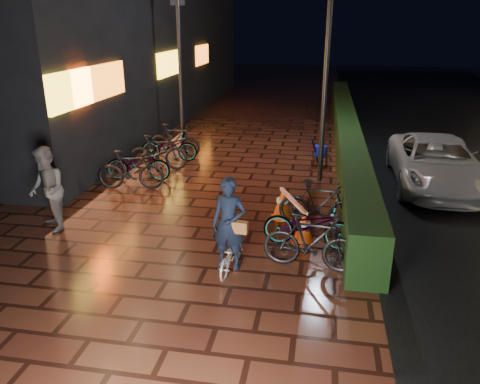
% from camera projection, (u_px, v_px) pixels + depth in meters
% --- Properties ---
extents(ground, '(80.00, 80.00, 0.00)m').
position_uv_depth(ground, '(200.00, 227.00, 9.96)').
color(ground, '#381911').
rests_on(ground, ground).
extents(hedge, '(0.70, 20.00, 1.00)m').
position_uv_depth(hedge, '(346.00, 129.00, 16.65)').
color(hedge, black).
rests_on(hedge, ground).
extents(bystander_person, '(1.08, 1.10, 1.79)m').
position_uv_depth(bystander_person, '(47.00, 190.00, 9.55)').
color(bystander_person, '#59595B').
rests_on(bystander_person, ground).
extents(van, '(2.23, 4.64, 1.27)m').
position_uv_depth(van, '(436.00, 163.00, 12.24)').
color(van, '#A9AAAE').
rests_on(van, ground).
extents(storefront_block, '(12.09, 22.00, 9.00)m').
position_uv_depth(storefront_block, '(54.00, 12.00, 20.59)').
color(storefront_block, black).
rests_on(storefront_block, ground).
extents(lamp_post_hedge, '(0.47, 0.25, 5.05)m').
position_uv_depth(lamp_post_hedge, '(326.00, 77.00, 11.99)').
color(lamp_post_hedge, black).
rests_on(lamp_post_hedge, ground).
extents(lamp_post_sf, '(0.47, 0.22, 4.95)m').
position_uv_depth(lamp_post_sf, '(180.00, 65.00, 16.09)').
color(lamp_post_sf, black).
rests_on(lamp_post_sf, ground).
extents(cyclist, '(0.65, 1.25, 1.73)m').
position_uv_depth(cyclist, '(230.00, 238.00, 8.01)').
color(cyclist, silver).
rests_on(cyclist, ground).
extents(traffic_barrier, '(1.02, 1.69, 0.70)m').
position_uv_depth(traffic_barrier, '(292.00, 215.00, 9.72)').
color(traffic_barrier, '#E6440C').
rests_on(traffic_barrier, ground).
extents(cart_assembly, '(0.55, 0.50, 0.92)m').
position_uv_depth(cart_assembly, '(320.00, 152.00, 13.95)').
color(cart_assembly, black).
rests_on(cart_assembly, ground).
extents(parked_bikes_storefront, '(2.05, 3.99, 1.03)m').
position_uv_depth(parked_bikes_storefront, '(155.00, 154.00, 13.64)').
color(parked_bikes_storefront, black).
rests_on(parked_bikes_storefront, ground).
extents(parked_bikes_hedge, '(1.97, 2.52, 1.03)m').
position_uv_depth(parked_bikes_hedge, '(313.00, 223.00, 8.96)').
color(parked_bikes_hedge, black).
rests_on(parked_bikes_hedge, ground).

